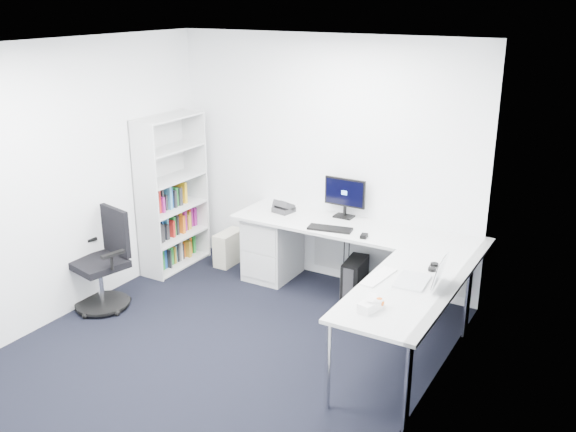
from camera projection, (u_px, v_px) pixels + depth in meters
The scene contains 21 objects.
ground at pixel (215, 357), 5.73m from camera, with size 4.20×4.20×0.00m, color black.
ceiling at pixel (202, 46), 4.85m from camera, with size 4.20×4.20×0.00m, color white.
wall_back at pixel (324, 161), 7.01m from camera, with size 3.60×0.02×2.70m, color white.
wall_left at pixel (57, 184), 6.14m from camera, with size 0.02×4.20×2.70m, color white.
wall_right at pixel (419, 257), 4.44m from camera, with size 0.02×4.20×2.70m, color white.
l_desk at pixel (339, 274), 6.49m from camera, with size 2.68×1.50×0.78m, color silver, non-canonical shape.
drawer_pedestal at pixel (273, 245), 7.28m from camera, with size 0.49×0.61×0.75m, color silver.
bookshelf at pixel (172, 193), 7.39m from camera, with size 0.35×0.90×1.80m, color silver, non-canonical shape.
task_chair at pixel (98, 261), 6.48m from camera, with size 0.58×0.58×1.03m, color black, non-canonical shape.
black_pc_tower at pixel (355, 277), 6.86m from camera, with size 0.19×0.42×0.41m, color black.
beige_pc_tower at pixel (229, 248), 7.68m from camera, with size 0.19×0.42×0.40m, color beige.
power_strip at pixel (411, 294), 6.90m from camera, with size 0.33×0.06×0.04m, color white.
monitor at pixel (344, 197), 6.88m from camera, with size 0.47×0.15×0.45m, color black, non-canonical shape.
black_keyboard at pixel (330, 229), 6.58m from camera, with size 0.45×0.16×0.02m, color black.
mouse at pixel (364, 236), 6.37m from camera, with size 0.06×0.10×0.03m, color black.
desk_phone at pixel (284, 206), 7.10m from camera, with size 0.20×0.20×0.14m, color #2D2D30, non-canonical shape.
laptop at pixel (413, 268), 5.35m from camera, with size 0.37×0.36×0.26m, color silver, non-canonical shape.
white_keyboard at pixel (379, 277), 5.47m from camera, with size 0.13×0.45×0.01m, color white.
headphones at pixel (433, 266), 5.65m from camera, with size 0.11×0.17×0.04m, color black, non-canonical shape.
orange_fruit at pixel (379, 302), 4.95m from camera, with size 0.08×0.08×0.08m, color orange.
tissue_box at pixel (370, 306), 4.90m from camera, with size 0.11×0.21×0.07m, color white.
Camera 1 is at (3.06, -4.01, 3.08)m, focal length 40.00 mm.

